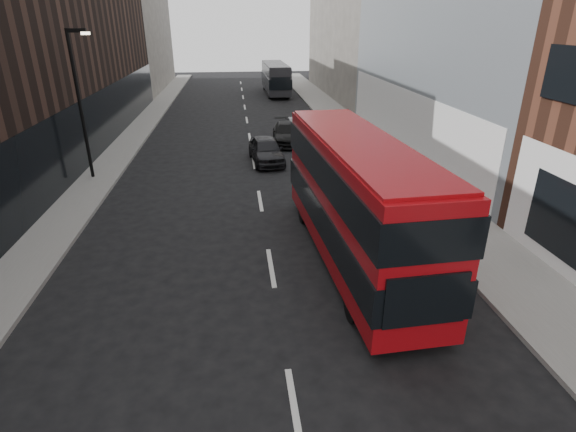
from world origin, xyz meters
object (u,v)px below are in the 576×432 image
object	(u,v)px
car_c	(287,133)
grey_bus	(276,78)
red_bus	(356,196)
car_b	(298,127)
car_a	(266,150)
street_lamp	(80,96)

from	to	relation	value
car_c	grey_bus	bearing A→B (deg)	90.79
red_bus	car_b	distance (m)	17.85
car_a	car_b	size ratio (longest dim) A/B	1.10
street_lamp	red_bus	bearing A→B (deg)	-41.57
car_a	street_lamp	bearing A→B (deg)	-172.52
street_lamp	grey_bus	world-z (taller)	street_lamp
grey_bus	street_lamp	bearing A→B (deg)	-113.77
red_bus	grey_bus	xyz separation A→B (m)	(0.87, 37.69, -0.59)
car_a	car_c	xyz separation A→B (m)	(1.68, 4.21, -0.06)
grey_bus	car_c	size ratio (longest dim) A/B	2.21
red_bus	car_c	xyz separation A→B (m)	(-0.39, 15.97, -1.65)
grey_bus	car_b	distance (m)	19.95
red_bus	car_b	xyz separation A→B (m)	(0.62, 17.76, -1.68)
car_a	car_c	size ratio (longest dim) A/B	0.93
car_b	car_c	size ratio (longest dim) A/B	0.84
grey_bus	car_c	distance (m)	21.78
car_b	car_a	bearing A→B (deg)	-118.58
red_bus	grey_bus	world-z (taller)	red_bus
car_a	car_c	distance (m)	4.53
red_bus	grey_bus	size ratio (longest dim) A/B	1.04
car_b	red_bus	bearing A→B (deg)	-96.45
red_bus	street_lamp	bearing A→B (deg)	135.28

